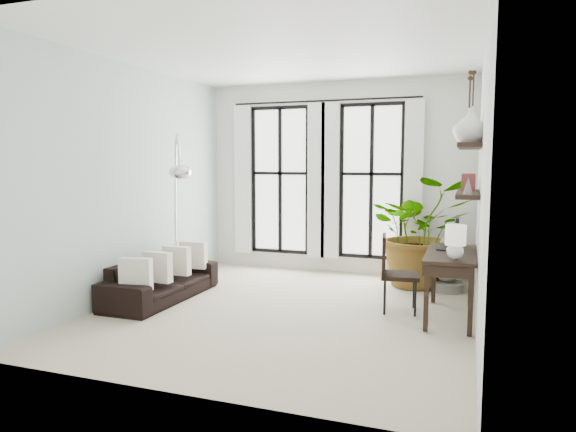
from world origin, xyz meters
The scene contains 16 objects.
floor centered at (0.00, 0.00, 0.00)m, with size 5.00×5.00×0.00m, color #C2B89A.
ceiling centered at (0.00, 0.00, 3.20)m, with size 5.00×5.00×0.00m, color white.
wall_left centered at (-2.25, 0.00, 1.60)m, with size 5.00×5.00×0.00m, color #B1C6BE.
wall_right centered at (2.25, 0.00, 1.60)m, with size 5.00×5.00×0.00m, color white.
wall_back centered at (0.00, 2.50, 1.60)m, with size 4.50×4.50×0.00m, color white.
windows centered at (-0.20, 2.43, 1.56)m, with size 3.26×0.13×2.65m.
wall_shelves centered at (2.11, 0.40, 1.73)m, with size 0.25×1.30×0.60m.
sofa centered at (-1.80, -0.05, 0.28)m, with size 1.89×0.74×0.55m, color black.
throw_pillows centered at (-1.70, -0.05, 0.50)m, with size 0.40×1.52×0.40m.
plant centered at (1.45, 1.91, 0.83)m, with size 1.50×1.30×1.66m, color #2D7228.
desk centered at (1.94, 0.31, 0.74)m, with size 0.57×1.36×1.19m.
desk_chair centered at (1.26, 0.43, 0.55)m, with size 0.52×0.52×0.96m.
arc_lamp centered at (-1.70, 0.24, 1.70)m, with size 0.72×0.81×2.25m.
buddha centered at (1.87, 1.70, 0.34)m, with size 0.45×0.45×0.82m.
vase_a centered at (2.11, 0.11, 2.27)m, with size 0.37×0.37×0.38m, color white.
vase_b centered at (2.11, 0.51, 2.27)m, with size 0.37×0.37×0.38m, color white.
Camera 1 is at (2.13, -5.95, 1.87)m, focal length 32.00 mm.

